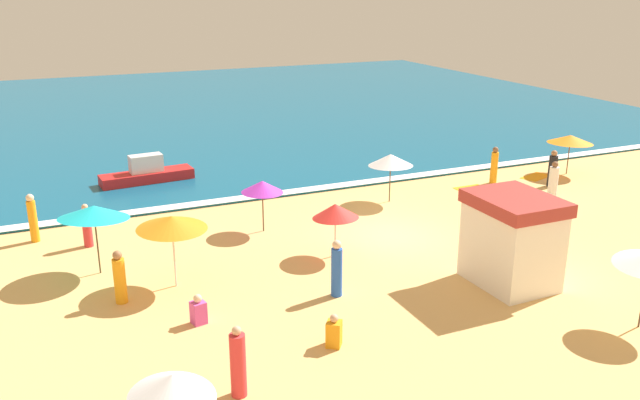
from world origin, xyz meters
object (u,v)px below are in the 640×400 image
beachgoer_5 (334,332)px  beachgoer_6 (552,170)px  beach_umbrella_2 (94,212)px  beach_umbrella_8 (570,139)px  beachgoer_11 (238,364)px  beachgoer_8 (337,269)px  beachgoer_10 (120,278)px  beach_umbrella_3 (391,160)px  small_boat_0 (147,173)px  beach_umbrella_1 (172,222)px  beachgoer_9 (494,166)px  beachgoer_7 (198,311)px  beach_umbrella_6 (262,187)px  beach_umbrella_5 (172,386)px  lifeguard_cabana (512,240)px  beachgoer_3 (553,184)px  beachgoer_2 (33,218)px  beach_umbrella_7 (335,211)px  beachgoer_1 (87,227)px

beachgoer_5 → beachgoer_6: (15.20, 8.85, 0.40)m
beach_umbrella_2 → beachgoer_6: beach_umbrella_2 is taller
beach_umbrella_8 → beachgoer_11: beach_umbrella_8 is taller
beachgoer_8 → beachgoer_10: (-5.99, 2.15, -0.08)m
beach_umbrella_3 → beachgoer_11: (-10.13, -10.98, -1.02)m
small_boat_0 → beachgoer_6: bearing=-25.1°
beach_umbrella_2 → beach_umbrella_3: bearing=12.4°
beach_umbrella_1 → beachgoer_9: bearing=17.6°
beachgoer_7 → beachgoer_9: beachgoer_9 is taller
beachgoer_5 → beachgoer_9: beachgoer_9 is taller
beach_umbrella_8 → beachgoer_8: bearing=-154.9°
beach_umbrella_6 → beach_umbrella_8: size_ratio=0.66×
beachgoer_9 → beachgoer_10: 18.58m
beach_umbrella_3 → beach_umbrella_5: (-11.96, -13.03, 0.14)m
beach_umbrella_6 → beachgoer_11: bearing=-112.2°
lifeguard_cabana → beach_umbrella_8: bearing=39.7°
beach_umbrella_1 → beachgoer_7: size_ratio=3.47×
lifeguard_cabana → beach_umbrella_2: bearing=152.9°
beach_umbrella_1 → beach_umbrella_5: (-1.75, -8.38, -0.11)m
beach_umbrella_2 → beachgoer_3: size_ratio=1.73×
lifeguard_cabana → beachgoer_11: 9.81m
beach_umbrella_5 → small_boat_0: size_ratio=0.54×
beach_umbrella_6 → beachgoer_7: size_ratio=2.28×
beachgoer_3 → beachgoer_10: (-18.19, -2.18, -0.07)m
beach_umbrella_1 → beach_umbrella_6: 5.35m
beachgoer_6 → beachgoer_9: 2.61m
beachgoer_2 → beachgoer_9: beachgoer_2 is taller
beach_umbrella_1 → beachgoer_7: beach_umbrella_1 is taller
beachgoer_6 → beach_umbrella_8: bearing=31.2°
lifeguard_cabana → beachgoer_6: bearing=41.5°
beach_umbrella_1 → beachgoer_11: (0.08, -6.34, -1.28)m
lifeguard_cabana → beach_umbrella_7: bearing=134.1°
beachgoer_2 → beachgoer_6: (22.06, -2.19, -0.09)m
beachgoer_9 → beachgoer_3: bearing=-82.2°
beach_umbrella_7 → beachgoer_10: bearing=-174.9°
beach_umbrella_2 → beachgoer_11: (2.13, -8.29, -1.28)m
beach_umbrella_2 → small_boat_0: (3.20, 9.61, -1.59)m
beach_umbrella_1 → beachgoer_2: 7.08m
beach_umbrella_1 → small_boat_0: beach_umbrella_1 is taller
beachgoer_5 → beachgoer_11: beachgoer_11 is taller
beach_umbrella_3 → beach_umbrella_8: (10.15, 0.28, -0.10)m
beachgoer_9 → beachgoer_11: (-15.94, -11.41, -0.02)m
beachgoer_1 → beachgoer_10: size_ratio=0.97×
beach_umbrella_6 → beach_umbrella_8: bearing=5.2°
beachgoer_8 → beach_umbrella_1: bearing=148.5°
beachgoer_3 → beachgoer_8: (-12.20, -4.33, 0.01)m
beach_umbrella_2 → beachgoer_5: (5.02, -7.20, -1.70)m
beach_umbrella_2 → lifeguard_cabana: bearing=-27.1°
beachgoer_2 → beachgoer_10: beachgoer_2 is taller
beach_umbrella_6 → beachgoer_11: 10.61m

